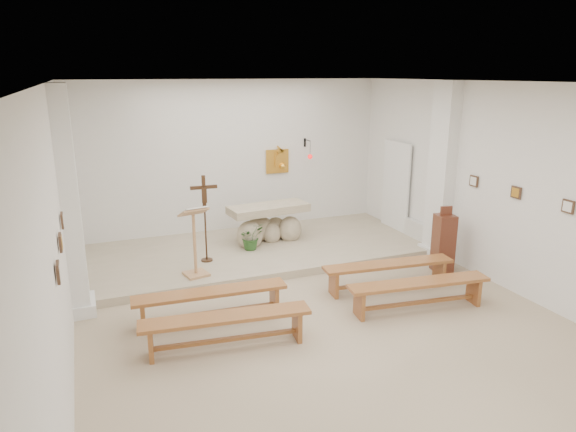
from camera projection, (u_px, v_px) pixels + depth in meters
name	position (u px, v px, depth m)	size (l,w,h in m)	color
ground	(331.00, 329.00, 7.52)	(7.00, 10.00, 0.00)	tan
wall_left	(58.00, 245.00, 5.79)	(0.02, 10.00, 3.50)	white
wall_right	(527.00, 193.00, 8.30)	(0.02, 10.00, 3.50)	white
wall_back	(233.00, 160.00, 11.50)	(7.00, 0.02, 3.50)	white
ceiling	(337.00, 84.00, 6.58)	(7.00, 10.00, 0.02)	silver
sanctuary_platform	(255.00, 251.00, 10.62)	(6.98, 3.00, 0.15)	tan
pilaster_left	(70.00, 204.00, 7.62)	(0.26, 0.55, 3.50)	white
pilaster_right	(441.00, 172.00, 10.05)	(0.26, 0.55, 3.50)	white
gold_wall_relief	(277.00, 161.00, 11.88)	(0.55, 0.04, 0.55)	gold
sanctuary_lamp	(309.00, 154.00, 11.86)	(0.11, 0.36, 0.44)	black
station_frame_left_front	(58.00, 272.00, 5.09)	(0.03, 0.20, 0.20)	#422B1D
station_frame_left_mid	(60.00, 242.00, 5.98)	(0.03, 0.20, 0.20)	#422B1D
station_frame_left_rear	(62.00, 220.00, 6.87)	(0.03, 0.20, 0.20)	#422B1D
station_frame_right_front	(568.00, 206.00, 7.59)	(0.03, 0.20, 0.20)	#422B1D
station_frame_right_mid	(516.00, 192.00, 8.48)	(0.03, 0.20, 0.20)	#422B1D
station_frame_right_rear	(474.00, 181.00, 9.37)	(0.03, 0.20, 0.20)	#422B1D
radiator_left	(77.00, 280.00, 8.62)	(0.10, 0.85, 0.52)	silver
radiator_right	(417.00, 234.00, 11.09)	(0.10, 0.85, 0.52)	silver
altar	(268.00, 226.00, 10.91)	(1.74, 0.83, 0.87)	#C0AE93
lectern	(195.00, 241.00, 8.96)	(0.53, 0.47, 1.29)	tan
crucifix_stand	(205.00, 212.00, 9.58)	(0.50, 0.22, 1.67)	#3E2613
potted_plant	(251.00, 236.00, 10.41)	(0.50, 0.43, 0.56)	#254F1F
donation_pedestal	(443.00, 243.00, 9.61)	(0.39, 0.39, 1.26)	#532917
bench_left_front	(211.00, 298.00, 7.70)	(2.33, 0.52, 0.49)	brown
bench_right_front	(388.00, 269.00, 8.82)	(2.34, 0.62, 0.49)	brown
bench_left_second	(226.00, 324.00, 6.92)	(2.34, 0.64, 0.49)	brown
bench_right_second	(419.00, 288.00, 8.04)	(2.34, 0.66, 0.49)	brown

